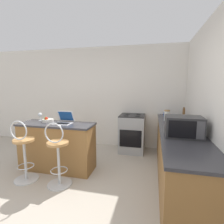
{
  "coord_description": "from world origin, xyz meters",
  "views": [
    {
      "loc": [
        1.31,
        -2.02,
        1.63
      ],
      "look_at": [
        0.38,
        1.85,
        1.01
      ],
      "focal_mm": 28.0,
      "sensor_mm": 36.0,
      "label": 1
    }
  ],
  "objects_px": {
    "bar_stool_near": "(24,152)",
    "stove_range": "(132,133)",
    "storage_jar": "(167,115)",
    "fruit_bowl": "(47,120)",
    "pepper_mill": "(184,113)",
    "laptop": "(64,120)",
    "wine_glass_tall": "(40,115)",
    "microwave": "(184,127)",
    "mug_blue": "(166,114)",
    "bar_stool_far": "(58,156)",
    "mug_red": "(168,115)"
  },
  "relations": [
    {
      "from": "stove_range",
      "to": "pepper_mill",
      "type": "distance_m",
      "value": 1.28
    },
    {
      "from": "bar_stool_far",
      "to": "microwave",
      "type": "height_order",
      "value": "microwave"
    },
    {
      "from": "laptop",
      "to": "wine_glass_tall",
      "type": "xyz_separation_m",
      "value": [
        -0.6,
        0.12,
        0.06
      ]
    },
    {
      "from": "wine_glass_tall",
      "to": "pepper_mill",
      "type": "xyz_separation_m",
      "value": [
        2.88,
        0.88,
        0.0
      ]
    },
    {
      "from": "wine_glass_tall",
      "to": "mug_blue",
      "type": "relative_size",
      "value": 1.62
    },
    {
      "from": "stove_range",
      "to": "storage_jar",
      "type": "xyz_separation_m",
      "value": [
        0.76,
        -0.5,
        0.56
      ]
    },
    {
      "from": "bar_stool_far",
      "to": "wine_glass_tall",
      "type": "height_order",
      "value": "wine_glass_tall"
    },
    {
      "from": "bar_stool_far",
      "to": "mug_blue",
      "type": "bearing_deg",
      "value": 45.81
    },
    {
      "from": "bar_stool_near",
      "to": "stove_range",
      "type": "xyz_separation_m",
      "value": [
        1.61,
        1.77,
        -0.05
      ]
    },
    {
      "from": "bar_stool_near",
      "to": "wine_glass_tall",
      "type": "distance_m",
      "value": 0.87
    },
    {
      "from": "storage_jar",
      "to": "laptop",
      "type": "bearing_deg",
      "value": -159.78
    },
    {
      "from": "bar_stool_far",
      "to": "wine_glass_tall",
      "type": "xyz_separation_m",
      "value": [
        -0.78,
        0.69,
        0.52
      ]
    },
    {
      "from": "bar_stool_far",
      "to": "mug_blue",
      "type": "relative_size",
      "value": 10.74
    },
    {
      "from": "stove_range",
      "to": "fruit_bowl",
      "type": "relative_size",
      "value": 4.24
    },
    {
      "from": "wine_glass_tall",
      "to": "pepper_mill",
      "type": "height_order",
      "value": "pepper_mill"
    },
    {
      "from": "bar_stool_near",
      "to": "mug_blue",
      "type": "height_order",
      "value": "bar_stool_near"
    },
    {
      "from": "bar_stool_near",
      "to": "stove_range",
      "type": "bearing_deg",
      "value": 47.76
    },
    {
      "from": "mug_red",
      "to": "pepper_mill",
      "type": "height_order",
      "value": "pepper_mill"
    },
    {
      "from": "fruit_bowl",
      "to": "storage_jar",
      "type": "bearing_deg",
      "value": 16.63
    },
    {
      "from": "bar_stool_far",
      "to": "laptop",
      "type": "xyz_separation_m",
      "value": [
        -0.18,
        0.57,
        0.46
      ]
    },
    {
      "from": "mug_blue",
      "to": "mug_red",
      "type": "bearing_deg",
      "value": -77.78
    },
    {
      "from": "pepper_mill",
      "to": "fruit_bowl",
      "type": "relative_size",
      "value": 1.16
    },
    {
      "from": "stove_range",
      "to": "wine_glass_tall",
      "type": "distance_m",
      "value": 2.14
    },
    {
      "from": "laptop",
      "to": "wine_glass_tall",
      "type": "relative_size",
      "value": 1.97
    },
    {
      "from": "fruit_bowl",
      "to": "storage_jar",
      "type": "distance_m",
      "value": 2.38
    },
    {
      "from": "bar_stool_far",
      "to": "laptop",
      "type": "height_order",
      "value": "laptop"
    },
    {
      "from": "wine_glass_tall",
      "to": "mug_blue",
      "type": "distance_m",
      "value": 2.75
    },
    {
      "from": "bar_stool_far",
      "to": "fruit_bowl",
      "type": "distance_m",
      "value": 0.92
    },
    {
      "from": "mug_red",
      "to": "fruit_bowl",
      "type": "bearing_deg",
      "value": -156.13
    },
    {
      "from": "bar_stool_near",
      "to": "wine_glass_tall",
      "type": "height_order",
      "value": "wine_glass_tall"
    },
    {
      "from": "wine_glass_tall",
      "to": "mug_red",
      "type": "height_order",
      "value": "wine_glass_tall"
    },
    {
      "from": "laptop",
      "to": "mug_blue",
      "type": "bearing_deg",
      "value": 32.54
    },
    {
      "from": "mug_red",
      "to": "storage_jar",
      "type": "relative_size",
      "value": 0.47
    },
    {
      "from": "pepper_mill",
      "to": "laptop",
      "type": "bearing_deg",
      "value": -156.3
    },
    {
      "from": "stove_range",
      "to": "mug_blue",
      "type": "xyz_separation_m",
      "value": [
        0.77,
        0.02,
        0.5
      ]
    },
    {
      "from": "stove_range",
      "to": "pepper_mill",
      "type": "bearing_deg",
      "value": -10.56
    },
    {
      "from": "bar_stool_far",
      "to": "wine_glass_tall",
      "type": "distance_m",
      "value": 1.16
    },
    {
      "from": "microwave",
      "to": "mug_blue",
      "type": "bearing_deg",
      "value": 94.94
    },
    {
      "from": "bar_stool_near",
      "to": "bar_stool_far",
      "type": "distance_m",
      "value": 0.64
    },
    {
      "from": "mug_blue",
      "to": "storage_jar",
      "type": "distance_m",
      "value": 0.52
    },
    {
      "from": "stove_range",
      "to": "storage_jar",
      "type": "distance_m",
      "value": 1.07
    },
    {
      "from": "microwave",
      "to": "storage_jar",
      "type": "height_order",
      "value": "microwave"
    },
    {
      "from": "stove_range",
      "to": "pepper_mill",
      "type": "relative_size",
      "value": 3.65
    },
    {
      "from": "storage_jar",
      "to": "fruit_bowl",
      "type": "bearing_deg",
      "value": -163.37
    },
    {
      "from": "laptop",
      "to": "pepper_mill",
      "type": "bearing_deg",
      "value": 23.7
    },
    {
      "from": "mug_blue",
      "to": "bar_stool_near",
      "type": "bearing_deg",
      "value": -143.03
    },
    {
      "from": "mug_red",
      "to": "mug_blue",
      "type": "bearing_deg",
      "value": 102.22
    },
    {
      "from": "pepper_mill",
      "to": "fruit_bowl",
      "type": "bearing_deg",
      "value": -159.74
    },
    {
      "from": "laptop",
      "to": "stove_range",
      "type": "distance_m",
      "value": 1.75
    },
    {
      "from": "bar_stool_far",
      "to": "storage_jar",
      "type": "relative_size",
      "value": 4.92
    }
  ]
}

